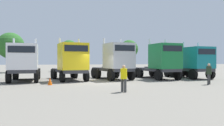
{
  "coord_description": "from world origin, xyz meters",
  "views": [
    {
      "loc": [
        -3.0,
        -18.76,
        1.89
      ],
      "look_at": [
        1.95,
        3.46,
        1.68
      ],
      "focal_mm": 35.59,
      "sensor_mm": 36.0,
      "label": 1
    }
  ],
  "objects_px": {
    "semi_truck_green": "(162,61)",
    "semi_truck_teal": "(194,62)",
    "semi_truck_white": "(24,62)",
    "semi_truck_silver": "(116,61)",
    "traffic_cone_mid": "(50,81)",
    "visitor_in_hivis": "(124,76)",
    "visitor_with_camera": "(209,72)",
    "semi_truck_yellow": "(71,61)"
  },
  "relations": [
    {
      "from": "semi_truck_white",
      "to": "semi_truck_green",
      "type": "height_order",
      "value": "semi_truck_green"
    },
    {
      "from": "semi_truck_white",
      "to": "visitor_with_camera",
      "type": "distance_m",
      "value": 15.9
    },
    {
      "from": "visitor_in_hivis",
      "to": "traffic_cone_mid",
      "type": "distance_m",
      "value": 6.86
    },
    {
      "from": "semi_truck_silver",
      "to": "visitor_with_camera",
      "type": "xyz_separation_m",
      "value": [
        6.18,
        -6.01,
        -0.95
      ]
    },
    {
      "from": "semi_truck_silver",
      "to": "semi_truck_yellow",
      "type": "bearing_deg",
      "value": -100.27
    },
    {
      "from": "semi_truck_green",
      "to": "visitor_with_camera",
      "type": "relative_size",
      "value": 3.89
    },
    {
      "from": "semi_truck_silver",
      "to": "visitor_with_camera",
      "type": "distance_m",
      "value": 8.67
    },
    {
      "from": "semi_truck_yellow",
      "to": "semi_truck_green",
      "type": "height_order",
      "value": "semi_truck_green"
    },
    {
      "from": "visitor_in_hivis",
      "to": "visitor_with_camera",
      "type": "distance_m",
      "value": 8.27
    },
    {
      "from": "semi_truck_white",
      "to": "semi_truck_silver",
      "type": "distance_m",
      "value": 8.67
    },
    {
      "from": "semi_truck_yellow",
      "to": "visitor_with_camera",
      "type": "height_order",
      "value": "semi_truck_yellow"
    },
    {
      "from": "semi_truck_yellow",
      "to": "visitor_with_camera",
      "type": "distance_m",
      "value": 12.15
    },
    {
      "from": "semi_truck_teal",
      "to": "semi_truck_silver",
      "type": "bearing_deg",
      "value": -99.9
    },
    {
      "from": "semi_truck_teal",
      "to": "traffic_cone_mid",
      "type": "bearing_deg",
      "value": -84.61
    },
    {
      "from": "semi_truck_green",
      "to": "visitor_in_hivis",
      "type": "distance_m",
      "value": 10.48
    },
    {
      "from": "semi_truck_green",
      "to": "semi_truck_teal",
      "type": "relative_size",
      "value": 1.08
    },
    {
      "from": "semi_truck_yellow",
      "to": "semi_truck_silver",
      "type": "height_order",
      "value": "semi_truck_silver"
    },
    {
      "from": "semi_truck_white",
      "to": "visitor_with_camera",
      "type": "relative_size",
      "value": 3.72
    },
    {
      "from": "semi_truck_silver",
      "to": "semi_truck_green",
      "type": "bearing_deg",
      "value": 71.73
    },
    {
      "from": "semi_truck_white",
      "to": "semi_truck_yellow",
      "type": "distance_m",
      "value": 4.2
    },
    {
      "from": "semi_truck_white",
      "to": "semi_truck_teal",
      "type": "bearing_deg",
      "value": 86.14
    },
    {
      "from": "semi_truck_white",
      "to": "semi_truck_green",
      "type": "bearing_deg",
      "value": 86.21
    },
    {
      "from": "semi_truck_silver",
      "to": "traffic_cone_mid",
      "type": "xyz_separation_m",
      "value": [
        -6.23,
        -3.65,
        -1.63
      ]
    },
    {
      "from": "semi_truck_teal",
      "to": "semi_truck_green",
      "type": "bearing_deg",
      "value": -97.36
    },
    {
      "from": "visitor_in_hivis",
      "to": "semi_truck_white",
      "type": "bearing_deg",
      "value": 106.69
    },
    {
      "from": "semi_truck_teal",
      "to": "visitor_in_hivis",
      "type": "bearing_deg",
      "value": -57.72
    },
    {
      "from": "semi_truck_green",
      "to": "visitor_with_camera",
      "type": "xyz_separation_m",
      "value": [
        1.47,
        -5.59,
        -0.93
      ]
    },
    {
      "from": "traffic_cone_mid",
      "to": "semi_truck_teal",
      "type": "bearing_deg",
      "value": 12.22
    },
    {
      "from": "traffic_cone_mid",
      "to": "visitor_in_hivis",
      "type": "bearing_deg",
      "value": -47.77
    },
    {
      "from": "semi_truck_silver",
      "to": "semi_truck_teal",
      "type": "xyz_separation_m",
      "value": [
        8.5,
        -0.45,
        -0.18
      ]
    },
    {
      "from": "semi_truck_silver",
      "to": "traffic_cone_mid",
      "type": "distance_m",
      "value": 7.4
    },
    {
      "from": "semi_truck_teal",
      "to": "traffic_cone_mid",
      "type": "xyz_separation_m",
      "value": [
        -14.73,
        -3.19,
        -1.45
      ]
    },
    {
      "from": "semi_truck_yellow",
      "to": "traffic_cone_mid",
      "type": "relative_size",
      "value": 11.21
    },
    {
      "from": "semi_truck_yellow",
      "to": "visitor_in_hivis",
      "type": "height_order",
      "value": "semi_truck_yellow"
    },
    {
      "from": "semi_truck_white",
      "to": "semi_truck_silver",
      "type": "relative_size",
      "value": 1.03
    },
    {
      "from": "semi_truck_yellow",
      "to": "traffic_cone_mid",
      "type": "height_order",
      "value": "semi_truck_yellow"
    },
    {
      "from": "semi_truck_green",
      "to": "semi_truck_yellow",
      "type": "bearing_deg",
      "value": -98.16
    },
    {
      "from": "semi_truck_white",
      "to": "semi_truck_green",
      "type": "xyz_separation_m",
      "value": [
        13.38,
        -0.05,
        0.12
      ]
    },
    {
      "from": "semi_truck_white",
      "to": "semi_truck_silver",
      "type": "height_order",
      "value": "semi_truck_silver"
    },
    {
      "from": "semi_truck_white",
      "to": "semi_truck_green",
      "type": "relative_size",
      "value": 0.96
    },
    {
      "from": "semi_truck_silver",
      "to": "visitor_in_hivis",
      "type": "relative_size",
      "value": 3.69
    },
    {
      "from": "semi_truck_teal",
      "to": "visitor_in_hivis",
      "type": "distance_m",
      "value": 13.09
    }
  ]
}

